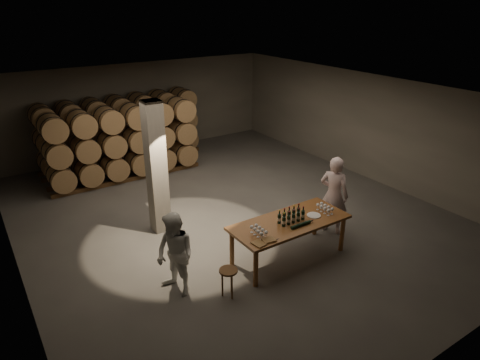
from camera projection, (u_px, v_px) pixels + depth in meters
room at (156, 169)px, 9.91m from camera, size 12.00×12.00×12.00m
tasting_table at (289, 225)px, 9.07m from camera, size 2.60×1.10×0.90m
barrel_stack_back at (121, 129)px, 14.33m from camera, size 5.48×0.95×2.31m
barrel_stack_front at (124, 142)px, 13.05m from camera, size 4.70×0.95×2.31m
bottle_cluster at (291, 217)px, 8.98m from camera, size 0.60×0.23×0.31m
lying_bottles at (301, 225)px, 8.82m from camera, size 0.58×0.07×0.07m
glass_cluster_left at (259, 230)px, 8.46m from camera, size 0.19×0.41×0.16m
glass_cluster_right at (325, 207)px, 9.38m from camera, size 0.19×0.41×0.16m
plate at (314, 215)px, 9.26m from camera, size 0.30×0.30×0.02m
notebook_near at (269, 240)px, 8.30m from camera, size 0.29×0.25×0.03m
notebook_corner at (259, 244)px, 8.19m from camera, size 0.24×0.29×0.02m
pen at (277, 240)px, 8.33m from camera, size 0.13×0.04×0.01m
stool at (228, 275)px, 7.99m from camera, size 0.35×0.35×0.59m
person_man at (334, 195)px, 10.08m from camera, size 0.71×0.83×1.92m
person_woman at (175, 255)px, 7.97m from camera, size 0.83×0.95×1.67m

